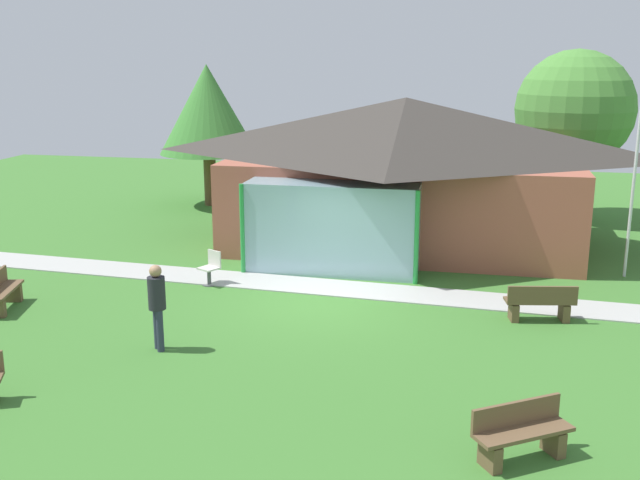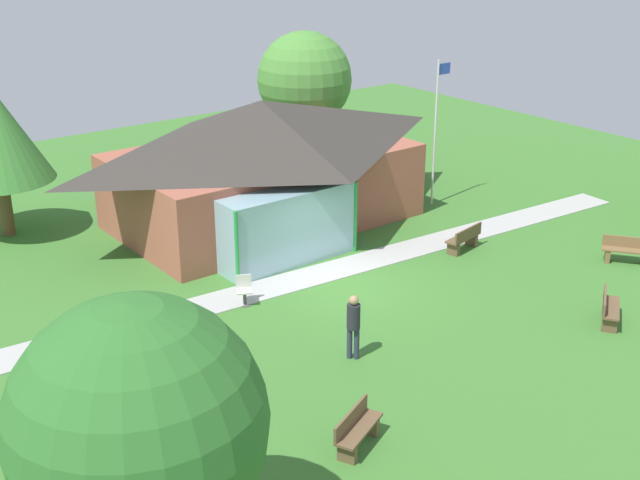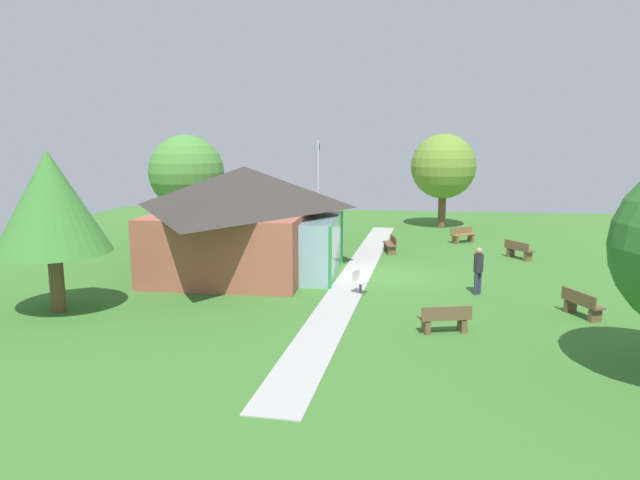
# 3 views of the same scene
# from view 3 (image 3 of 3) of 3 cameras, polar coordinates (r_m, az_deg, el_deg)

# --- Properties ---
(ground_plane) EXTENTS (44.00, 44.00, 0.00)m
(ground_plane) POSITION_cam_3_polar(r_m,az_deg,el_deg) (24.37, 6.18, -3.46)
(ground_plane) COLOR #3D752D
(pavilion) EXTENTS (11.12, 7.82, 4.41)m
(pavilion) POSITION_cam_3_polar(r_m,az_deg,el_deg) (25.96, -7.04, 2.49)
(pavilion) COLOR #A35642
(pavilion) RESTS_ON ground_plane
(footpath) EXTENTS (25.92, 2.98, 0.03)m
(footpath) POSITION_cam_3_polar(r_m,az_deg,el_deg) (24.42, 3.55, -3.35)
(footpath) COLOR #ADADA8
(footpath) RESTS_ON ground_plane
(flagpole) EXTENTS (0.64, 0.08, 5.49)m
(flagpole) POSITION_cam_3_polar(r_m,az_deg,el_deg) (31.46, -0.17, 5.23)
(flagpole) COLOR silver
(flagpole) RESTS_ON ground_plane
(bench_front_right) EXTENTS (1.49, 1.20, 0.84)m
(bench_front_right) POSITION_cam_3_polar(r_m,az_deg,el_deg) (29.00, 18.85, -0.96)
(bench_front_right) COLOR brown
(bench_front_right) RESTS_ON ground_plane
(bench_mid_right) EXTENTS (1.56, 0.71, 0.84)m
(bench_mid_right) POSITION_cam_3_polar(r_m,az_deg,el_deg) (29.09, 6.93, -0.46)
(bench_mid_right) COLOR brown
(bench_mid_right) RESTS_ON ground_plane
(bench_lawn_far_right) EXTENTS (1.24, 1.47, 0.84)m
(bench_lawn_far_right) POSITION_cam_3_polar(r_m,az_deg,el_deg) (32.59, 13.81, 0.44)
(bench_lawn_far_right) COLOR brown
(bench_lawn_far_right) RESTS_ON ground_plane
(bench_mid_left) EXTENTS (0.81, 1.56, 0.84)m
(bench_mid_left) POSITION_cam_3_polar(r_m,az_deg,el_deg) (17.53, 12.13, -7.63)
(bench_mid_left) COLOR brown
(bench_mid_left) RESTS_ON ground_plane
(bench_front_left) EXTENTS (1.55, 1.02, 0.84)m
(bench_front_left) POSITION_cam_3_polar(r_m,az_deg,el_deg) (20.42, 24.21, -5.78)
(bench_front_left) COLOR brown
(bench_front_left) RESTS_ON ground_plane
(patio_chair_west) EXTENTS (0.59, 0.59, 0.86)m
(patio_chair_west) POSITION_cam_3_polar(r_m,az_deg,el_deg) (21.37, 3.83, -4.19)
(patio_chair_west) COLOR beige
(patio_chair_west) RESTS_ON ground_plane
(visitor_strolling_lawn) EXTENTS (0.34, 0.34, 1.74)m
(visitor_strolling_lawn) POSITION_cam_3_polar(r_m,az_deg,el_deg) (21.86, 15.24, -2.57)
(visitor_strolling_lawn) COLOR #2D3347
(visitor_strolling_lawn) RESTS_ON ground_plane
(tree_far_east) EXTENTS (4.05, 4.05, 5.90)m
(tree_far_east) POSITION_cam_3_polar(r_m,az_deg,el_deg) (37.52, 11.98, 7.04)
(tree_far_east) COLOR brown
(tree_far_east) RESTS_ON ground_plane
(tree_behind_pavilion_left) EXTENTS (3.66, 3.66, 5.28)m
(tree_behind_pavilion_left) POSITION_cam_3_polar(r_m,az_deg,el_deg) (20.46, -24.87, 3.35)
(tree_behind_pavilion_left) COLOR brown
(tree_behind_pavilion_left) RESTS_ON ground_plane
(tree_behind_pavilion_right) EXTENTS (4.01, 4.01, 5.82)m
(tree_behind_pavilion_right) POSITION_cam_3_polar(r_m,az_deg,el_deg) (32.36, -12.94, 6.46)
(tree_behind_pavilion_right) COLOR brown
(tree_behind_pavilion_right) RESTS_ON ground_plane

